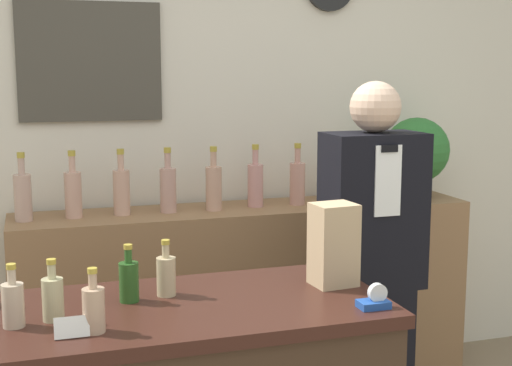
# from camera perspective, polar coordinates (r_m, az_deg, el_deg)

# --- Properties ---
(back_wall) EXTENTS (5.20, 0.09, 2.70)m
(back_wall) POSITION_cam_1_polar(r_m,az_deg,el_deg) (3.61, -5.04, 4.98)
(back_wall) COLOR beige
(back_wall) RESTS_ON ground_plane
(back_shelf) EXTENTS (2.23, 0.41, 0.95)m
(back_shelf) POSITION_cam_1_polar(r_m,az_deg,el_deg) (3.58, -0.65, -9.43)
(back_shelf) COLOR #8E6642
(back_shelf) RESTS_ON ground_plane
(shopkeeper) EXTENTS (0.40, 0.25, 1.56)m
(shopkeeper) POSITION_cam_1_polar(r_m,az_deg,el_deg) (2.99, 9.19, -7.11)
(shopkeeper) COLOR black
(shopkeeper) RESTS_ON ground_plane
(potted_plant) EXTENTS (0.34, 0.34, 0.42)m
(potted_plant) POSITION_cam_1_polar(r_m,az_deg,el_deg) (3.77, 12.71, 2.36)
(potted_plant) COLOR #4C3D2D
(potted_plant) RESTS_ON back_shelf
(paper_bag) EXTENTS (0.15, 0.13, 0.27)m
(paper_bag) POSITION_cam_1_polar(r_m,az_deg,el_deg) (2.31, 6.23, -4.91)
(paper_bag) COLOR tan
(paper_bag) RESTS_ON display_counter
(tape_dispenser) EXTENTS (0.09, 0.06, 0.07)m
(tape_dispenser) POSITION_cam_1_polar(r_m,az_deg,el_deg) (2.13, 9.48, -9.24)
(tape_dispenser) COLOR #1E4799
(tape_dispenser) RESTS_ON display_counter
(price_card_right) EXTENTS (0.09, 0.02, 0.06)m
(price_card_right) POSITION_cam_1_polar(r_m,az_deg,el_deg) (1.94, -14.52, -11.11)
(price_card_right) COLOR white
(price_card_right) RESTS_ON display_counter
(counter_bottle_1) EXTENTS (0.06, 0.06, 0.18)m
(counter_bottle_1) POSITION_cam_1_polar(r_m,az_deg,el_deg) (2.05, -18.86, -9.10)
(counter_bottle_1) COLOR tan
(counter_bottle_1) RESTS_ON display_counter
(counter_bottle_2) EXTENTS (0.06, 0.06, 0.18)m
(counter_bottle_2) POSITION_cam_1_polar(r_m,az_deg,el_deg) (2.07, -15.94, -8.80)
(counter_bottle_2) COLOR tan
(counter_bottle_2) RESTS_ON display_counter
(counter_bottle_3) EXTENTS (0.06, 0.06, 0.18)m
(counter_bottle_3) POSITION_cam_1_polar(r_m,az_deg,el_deg) (1.95, -12.86, -9.74)
(counter_bottle_3) COLOR tan
(counter_bottle_3) RESTS_ON display_counter
(counter_bottle_4) EXTENTS (0.06, 0.06, 0.18)m
(counter_bottle_4) POSITION_cam_1_polar(r_m,az_deg,el_deg) (2.18, -10.13, -7.65)
(counter_bottle_4) COLOR #26501D
(counter_bottle_4) RESTS_ON display_counter
(counter_bottle_5) EXTENTS (0.06, 0.06, 0.18)m
(counter_bottle_5) POSITION_cam_1_polar(r_m,az_deg,el_deg) (2.22, -7.20, -7.28)
(counter_bottle_5) COLOR tan
(counter_bottle_5) RESTS_ON display_counter
(shelf_bottle_0) EXTENTS (0.08, 0.08, 0.31)m
(shelf_bottle_0) POSITION_cam_1_polar(r_m,az_deg,el_deg) (3.29, -18.16, -0.95)
(shelf_bottle_0) COLOR tan
(shelf_bottle_0) RESTS_ON back_shelf
(shelf_bottle_1) EXTENTS (0.08, 0.08, 0.31)m
(shelf_bottle_1) POSITION_cam_1_polar(r_m,az_deg,el_deg) (3.30, -14.42, -0.76)
(shelf_bottle_1) COLOR tan
(shelf_bottle_1) RESTS_ON back_shelf
(shelf_bottle_2) EXTENTS (0.08, 0.08, 0.31)m
(shelf_bottle_2) POSITION_cam_1_polar(r_m,az_deg,el_deg) (3.32, -10.71, -0.58)
(shelf_bottle_2) COLOR tan
(shelf_bottle_2) RESTS_ON back_shelf
(shelf_bottle_3) EXTENTS (0.08, 0.08, 0.31)m
(shelf_bottle_3) POSITION_cam_1_polar(r_m,az_deg,el_deg) (3.35, -7.05, -0.41)
(shelf_bottle_3) COLOR tan
(shelf_bottle_3) RESTS_ON back_shelf
(shelf_bottle_4) EXTENTS (0.08, 0.08, 0.31)m
(shelf_bottle_4) POSITION_cam_1_polar(r_m,az_deg,el_deg) (3.38, -3.40, -0.27)
(shelf_bottle_4) COLOR tan
(shelf_bottle_4) RESTS_ON back_shelf
(shelf_bottle_5) EXTENTS (0.08, 0.08, 0.31)m
(shelf_bottle_5) POSITION_cam_1_polar(r_m,az_deg,el_deg) (3.46, -0.05, -0.03)
(shelf_bottle_5) COLOR tan
(shelf_bottle_5) RESTS_ON back_shelf
(shelf_bottle_6) EXTENTS (0.08, 0.08, 0.31)m
(shelf_bottle_6) POSITION_cam_1_polar(r_m,az_deg,el_deg) (3.52, 3.33, 0.11)
(shelf_bottle_6) COLOR tan
(shelf_bottle_6) RESTS_ON back_shelf
(shelf_bottle_7) EXTENTS (0.08, 0.08, 0.31)m
(shelf_bottle_7) POSITION_cam_1_polar(r_m,az_deg,el_deg) (3.61, 6.47, 0.29)
(shelf_bottle_7) COLOR tan
(shelf_bottle_7) RESTS_ON back_shelf
(shelf_bottle_8) EXTENTS (0.08, 0.08, 0.31)m
(shelf_bottle_8) POSITION_cam_1_polar(r_m,az_deg,el_deg) (3.69, 9.63, 0.41)
(shelf_bottle_8) COLOR tan
(shelf_bottle_8) RESTS_ON back_shelf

